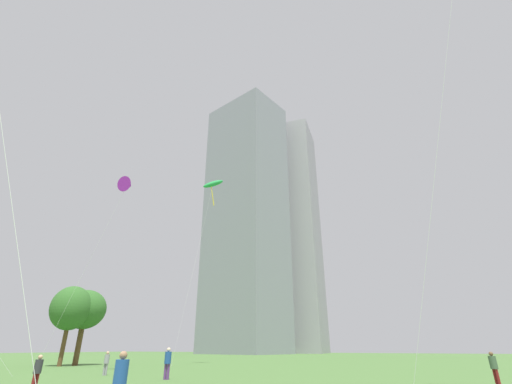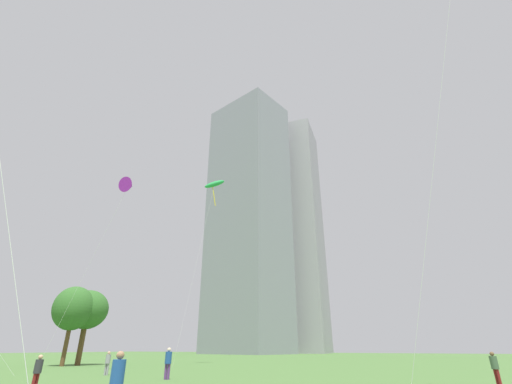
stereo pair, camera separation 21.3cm
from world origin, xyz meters
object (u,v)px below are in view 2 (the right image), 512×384
(kite_flying_0, at_px, (129,185))
(distant_highrise_1, at_px, (293,230))
(person_standing_2, at_px, (38,370))
(kite_flying_1, at_px, (214,184))
(person_standing_4, at_px, (168,361))
(person_standing_5, at_px, (495,366))
(park_tree_0, at_px, (88,310))
(person_standing_3, at_px, (117,379))
(distant_highrise_0, at_px, (248,216))
(person_standing_1, at_px, (108,361))
(park_tree_1, at_px, (73,308))

(kite_flying_0, bearing_deg, distant_highrise_1, 103.00)
(person_standing_2, distance_m, kite_flying_1, 33.93)
(person_standing_4, bearing_deg, person_standing_5, 170.83)
(kite_flying_0, xyz_separation_m, park_tree_0, (-13.19, 8.22, -10.37))
(person_standing_3, bearing_deg, distant_highrise_1, 54.51)
(person_standing_3, height_order, distant_highrise_0, distant_highrise_0)
(person_standing_3, xyz_separation_m, kite_flying_0, (-16.33, 13.24, 15.37))
(person_standing_2, relative_size, kite_flying_1, 0.07)
(person_standing_3, distance_m, kite_flying_1, 38.99)
(person_standing_1, bearing_deg, kite_flying_0, -49.82)
(person_standing_3, relative_size, distant_highrise_0, 0.02)
(distant_highrise_0, bearing_deg, park_tree_1, -62.70)
(kite_flying_0, distance_m, park_tree_0, 18.68)
(person_standing_1, xyz_separation_m, park_tree_1, (-15.23, 7.32, 5.09))
(person_standing_5, height_order, park_tree_0, park_tree_0)
(kite_flying_0, distance_m, distant_highrise_1, 114.58)
(person_standing_1, distance_m, park_tree_0, 18.69)
(person_standing_2, bearing_deg, distant_highrise_0, -164.72)
(kite_flying_0, relative_size, distant_highrise_0, 0.19)
(park_tree_1, height_order, distant_highrise_0, distant_highrise_0)
(person_standing_5, bearing_deg, kite_flying_0, 60.17)
(kite_flying_0, xyz_separation_m, distant_highrise_0, (-32.87, 83.98, 29.73))
(person_standing_5, bearing_deg, kite_flying_1, 30.66)
(person_standing_4, relative_size, distant_highrise_1, 0.02)
(person_standing_3, relative_size, person_standing_4, 0.95)
(person_standing_5, xyz_separation_m, park_tree_0, (-40.34, 5.33, 5.07))
(kite_flying_1, xyz_separation_m, park_tree_1, (-12.96, -8.51, -16.66))
(kite_flying_0, xyz_separation_m, distant_highrise_1, (-24.89, 107.79, 29.84))
(park_tree_1, height_order, distant_highrise_1, distant_highrise_1)
(person_standing_2, height_order, park_tree_0, park_tree_0)
(person_standing_1, height_order, person_standing_4, person_standing_4)
(kite_flying_1, height_order, distant_highrise_1, distant_highrise_1)
(person_standing_2, relative_size, person_standing_5, 0.94)
(park_tree_0, bearing_deg, distant_highrise_1, 96.70)
(person_standing_3, bearing_deg, person_standing_5, 1.88)
(park_tree_0, distance_m, park_tree_1, 2.04)
(kite_flying_1, bearing_deg, park_tree_0, -153.68)
(person_standing_5, height_order, distant_highrise_1, distant_highrise_1)
(distant_highrise_0, distance_m, distant_highrise_1, 25.11)
(distant_highrise_1, bearing_deg, person_standing_4, -80.85)
(park_tree_0, bearing_deg, person_standing_2, -41.25)
(person_standing_1, height_order, person_standing_2, person_standing_1)
(person_standing_1, xyz_separation_m, kite_flying_1, (-2.27, 15.83, 21.76))
(person_standing_3, distance_m, distant_highrise_1, 135.62)
(kite_flying_1, height_order, park_tree_0, kite_flying_1)
(person_standing_4, relative_size, distant_highrise_0, 0.02)
(person_standing_3, relative_size, kite_flying_0, 0.10)
(person_standing_3, xyz_separation_m, person_standing_5, (10.82, 16.14, -0.06))
(park_tree_1, relative_size, distant_highrise_0, 0.09)
(person_standing_4, height_order, person_standing_5, person_standing_4)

